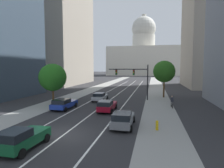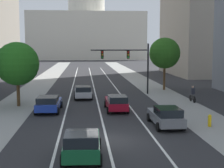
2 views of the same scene
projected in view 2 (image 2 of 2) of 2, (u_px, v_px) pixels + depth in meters
The scene contains 17 objects.
ground_plane at pixel (92, 79), 60.48m from camera, with size 400.00×400.00×0.00m, color #2B2B2D.
sidewalk_left at pixel (42, 82), 54.84m from camera, with size 4.23×130.00×0.01m, color gray.
sidewalk_right at pixel (141, 81), 56.22m from camera, with size 4.23×130.00×0.01m, color gray.
lane_stripe_left at pixel (72, 89), 45.38m from camera, with size 0.16×90.00×0.01m, color white.
lane_stripe_center at pixel (94, 89), 45.63m from camera, with size 0.16×90.00×0.01m, color white.
lane_stripe_right at pixel (117, 89), 45.88m from camera, with size 0.16×90.00×0.01m, color white.
capitol_building at pixel (87, 26), 148.56m from camera, with size 49.44×27.44×43.35m.
car_gray at pixel (166, 116), 24.53m from camera, with size 2.07×4.67×1.51m.
car_silver at pixel (83, 92), 37.69m from camera, with size 2.13×4.62×1.43m.
car_green at pixel (82, 144), 17.50m from camera, with size 2.15×4.20×1.57m.
car_crimson at pixel (116, 102), 30.37m from camera, with size 1.98×4.69×1.53m.
car_blue at pixel (49, 103), 30.02m from camera, with size 2.21×4.80×1.48m.
traffic_signal_mast at pixel (130, 60), 40.44m from camera, with size 7.06×0.39×6.18m.
fire_hydrant at pixel (210, 120), 24.52m from camera, with size 0.26×0.35×0.91m.
cyclist at pixel (193, 94), 35.14m from camera, with size 0.38×1.70×1.72m.
street_tree_mid_right at pixel (165, 53), 44.52m from camera, with size 4.12×4.12×6.99m.
street_tree_mid_left at pixel (17, 64), 32.45m from camera, with size 4.22×4.22×6.29m.
Camera 2 is at (-1.40, -20.30, 5.90)m, focal length 53.74 mm.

